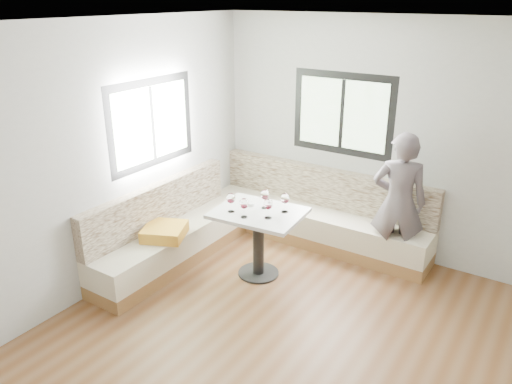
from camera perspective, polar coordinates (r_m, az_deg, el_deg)
room at (r=3.81m, az=5.98°, el=-2.96°), size 5.01×5.01×2.81m
banquette at (r=6.17m, az=-0.15°, el=-3.84°), size 2.90×2.80×0.95m
table at (r=5.53m, az=0.29°, el=-4.08°), size 1.02×0.83×0.78m
person at (r=5.79m, az=15.98°, el=-1.22°), size 0.69×0.56×1.64m
olive_ramekin at (r=5.58m, az=-0.61°, el=-1.40°), size 0.09×0.09×0.04m
wine_glass_a at (r=5.38m, az=-2.89°, el=-0.78°), size 0.10×0.10×0.22m
wine_glass_b at (r=5.25m, az=-1.38°, el=-1.39°), size 0.10×0.10×0.22m
wine_glass_c at (r=5.23m, az=1.40°, el=-1.47°), size 0.10×0.10×0.22m
wine_glass_d at (r=5.47m, az=1.01°, el=-0.37°), size 0.10×0.10×0.22m
wine_glass_e at (r=5.38m, az=3.33°, el=-0.81°), size 0.10×0.10×0.22m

